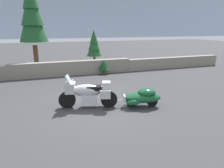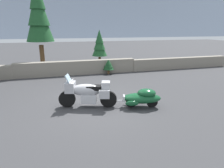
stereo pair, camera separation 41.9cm
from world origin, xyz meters
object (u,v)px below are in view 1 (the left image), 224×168
Objects in this scene: car_shaped_trailer at (142,97)px; touring_motorcycle at (88,93)px; pine_tree_tall at (31,12)px; pine_tree_secondary at (94,44)px.

touring_motorcycle is at bearing 163.56° from car_shaped_trailer.
touring_motorcycle is 2.18m from car_shaped_trailer.
pine_tree_tall is at bearing 115.75° from car_shaped_trailer.
pine_tree_secondary is (2.25, 7.86, 1.22)m from touring_motorcycle.
pine_tree_tall is at bearing 104.36° from touring_motorcycle.
touring_motorcycle is 0.76× the size of pine_tree_secondary.
pine_tree_secondary is (0.17, 8.48, 1.43)m from car_shaped_trailer.
car_shaped_trailer is at bearing -16.44° from touring_motorcycle.
touring_motorcycle is 1.02× the size of car_shaped_trailer.
car_shaped_trailer is at bearing -91.16° from pine_tree_secondary.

